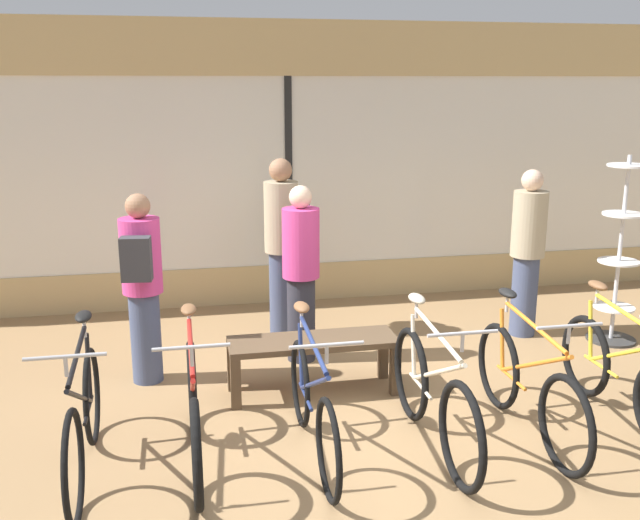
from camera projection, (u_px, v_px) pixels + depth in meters
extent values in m
plane|color=#99754C|center=(363.00, 437.00, 5.24)|extent=(24.00, 24.00, 0.00)
cube|color=tan|center=(290.00, 282.00, 8.45)|extent=(12.00, 0.08, 0.45)
cube|color=silver|center=(288.00, 173.00, 8.14)|extent=(12.00, 0.04, 2.15)
cube|color=tan|center=(287.00, 47.00, 7.80)|extent=(12.00, 0.08, 0.60)
cube|color=black|center=(289.00, 173.00, 8.11)|extent=(0.08, 0.02, 2.15)
torus|color=black|center=(92.00, 396.00, 5.11)|extent=(0.04, 0.70, 0.70)
torus|color=black|center=(74.00, 467.00, 4.17)|extent=(0.04, 0.70, 0.70)
cylinder|color=black|center=(80.00, 397.00, 4.54)|extent=(0.03, 0.93, 0.51)
cylinder|color=black|center=(89.00, 367.00, 5.02)|extent=(0.03, 0.11, 0.49)
cylinder|color=black|center=(77.00, 355.00, 4.51)|extent=(0.03, 0.85, 0.10)
cylinder|color=black|center=(88.00, 410.00, 4.90)|extent=(0.03, 0.45, 0.03)
cylinder|color=#B2B2B7|center=(84.00, 327.00, 4.90)|extent=(0.02, 0.02, 0.14)
ellipsoid|color=black|center=(83.00, 316.00, 4.88)|extent=(0.11, 0.22, 0.06)
cylinder|color=#B2B2B7|center=(66.00, 366.00, 4.08)|extent=(0.02, 0.02, 0.12)
cylinder|color=#ADADB2|center=(65.00, 357.00, 4.06)|extent=(0.46, 0.02, 0.02)
torus|color=black|center=(192.00, 387.00, 5.28)|extent=(0.06, 0.69, 0.69)
torus|color=black|center=(196.00, 454.00, 4.33)|extent=(0.06, 0.69, 0.69)
cylinder|color=red|center=(193.00, 387.00, 4.71)|extent=(0.03, 0.93, 0.51)
cylinder|color=red|center=(191.00, 359.00, 5.18)|extent=(0.03, 0.11, 0.49)
cylinder|color=red|center=(191.00, 346.00, 4.67)|extent=(0.03, 0.86, 0.10)
cylinder|color=red|center=(193.00, 400.00, 5.07)|extent=(0.03, 0.45, 0.03)
cylinder|color=#B2B2B7|center=(189.00, 320.00, 5.07)|extent=(0.02, 0.02, 0.14)
ellipsoid|color=brown|center=(189.00, 309.00, 5.05)|extent=(0.11, 0.22, 0.06)
cylinder|color=#B2B2B7|center=(192.00, 357.00, 4.24)|extent=(0.02, 0.02, 0.12)
cylinder|color=#ADADB2|center=(191.00, 347.00, 4.22)|extent=(0.46, 0.02, 0.02)
torus|color=black|center=(300.00, 383.00, 5.38)|extent=(0.04, 0.66, 0.66)
torus|color=black|center=(328.00, 450.00, 4.40)|extent=(0.04, 0.66, 0.66)
cylinder|color=navy|center=(314.00, 383.00, 4.79)|extent=(0.03, 0.96, 0.51)
cylinder|color=navy|center=(301.00, 356.00, 5.28)|extent=(0.03, 0.11, 0.49)
cylinder|color=navy|center=(313.00, 343.00, 4.75)|extent=(0.03, 0.89, 0.10)
cylinder|color=navy|center=(306.00, 396.00, 5.16)|extent=(0.03, 0.46, 0.03)
cylinder|color=#B2B2B7|center=(302.00, 318.00, 5.17)|extent=(0.02, 0.02, 0.14)
ellipsoid|color=brown|center=(302.00, 307.00, 5.15)|extent=(0.11, 0.22, 0.06)
cylinder|color=#B2B2B7|center=(327.00, 354.00, 4.31)|extent=(0.02, 0.02, 0.12)
cylinder|color=#ADADB2|center=(327.00, 345.00, 4.30)|extent=(0.46, 0.02, 0.02)
torus|color=black|center=(411.00, 374.00, 5.48)|extent=(0.05, 0.72, 0.72)
torus|color=black|center=(461.00, 436.00, 4.52)|extent=(0.05, 0.72, 0.72)
cylinder|color=beige|center=(437.00, 372.00, 4.90)|extent=(0.03, 0.95, 0.51)
cylinder|color=beige|center=(413.00, 346.00, 5.38)|extent=(0.03, 0.11, 0.49)
cylinder|color=beige|center=(437.00, 333.00, 4.86)|extent=(0.03, 0.87, 0.10)
cylinder|color=beige|center=(420.00, 386.00, 5.26)|extent=(0.03, 0.46, 0.03)
cylinder|color=#B2B2B7|center=(416.00, 309.00, 5.27)|extent=(0.02, 0.02, 0.14)
ellipsoid|color=#B2A893|center=(417.00, 299.00, 5.25)|extent=(0.11, 0.22, 0.06)
cylinder|color=#B2B2B7|center=(462.00, 342.00, 4.42)|extent=(0.02, 0.02, 0.12)
cylinder|color=#ADADB2|center=(463.00, 333.00, 4.41)|extent=(0.46, 0.02, 0.02)
torus|color=black|center=(498.00, 366.00, 5.67)|extent=(0.05, 0.69, 0.69)
torus|color=black|center=(566.00, 425.00, 4.69)|extent=(0.05, 0.69, 0.69)
cylinder|color=orange|center=(534.00, 364.00, 5.09)|extent=(0.03, 0.96, 0.51)
cylinder|color=orange|center=(502.00, 339.00, 5.57)|extent=(0.03, 0.11, 0.49)
cylinder|color=orange|center=(535.00, 326.00, 5.05)|extent=(0.03, 0.89, 0.10)
cylinder|color=orange|center=(511.00, 377.00, 5.45)|extent=(0.03, 0.46, 0.03)
cylinder|color=#B2B2B7|center=(507.00, 303.00, 5.46)|extent=(0.02, 0.02, 0.14)
ellipsoid|color=black|center=(508.00, 293.00, 5.44)|extent=(0.11, 0.22, 0.06)
cylinder|color=#B2B2B7|center=(569.00, 335.00, 4.60)|extent=(0.02, 0.02, 0.12)
cylinder|color=#ADADB2|center=(570.00, 326.00, 4.59)|extent=(0.46, 0.02, 0.02)
torus|color=black|center=(585.00, 356.00, 5.89)|extent=(0.06, 0.68, 0.68)
cylinder|color=gold|center=(628.00, 352.00, 5.32)|extent=(0.03, 0.94, 0.51)
cylinder|color=gold|center=(591.00, 330.00, 5.80)|extent=(0.03, 0.11, 0.49)
cylinder|color=gold|center=(629.00, 316.00, 5.28)|extent=(0.03, 0.87, 0.10)
cylinder|color=gold|center=(601.00, 366.00, 5.68)|extent=(0.03, 0.45, 0.03)
cylinder|color=#B2B2B7|center=(597.00, 295.00, 5.68)|extent=(0.02, 0.02, 0.14)
ellipsoid|color=brown|center=(598.00, 285.00, 5.66)|extent=(0.11, 0.22, 0.06)
cylinder|color=#333333|center=(611.00, 339.00, 7.20)|extent=(0.48, 0.48, 0.03)
cylinder|color=silver|center=(620.00, 251.00, 6.97)|extent=(0.04, 0.04, 1.86)
cylinder|color=white|center=(614.00, 307.00, 7.11)|extent=(0.40, 0.40, 0.02)
cylinder|color=white|center=(619.00, 261.00, 7.00)|extent=(0.40, 0.40, 0.02)
cylinder|color=white|center=(624.00, 214.00, 6.88)|extent=(0.40, 0.40, 0.02)
cylinder|color=white|center=(629.00, 165.00, 6.77)|extent=(0.40, 0.40, 0.02)
cube|color=brown|center=(313.00, 342.00, 5.90)|extent=(1.40, 0.44, 0.05)
cube|color=brown|center=(236.00, 383.00, 5.66)|extent=(0.08, 0.08, 0.42)
cube|color=brown|center=(395.00, 371.00, 5.91)|extent=(0.08, 0.08, 0.42)
cube|color=brown|center=(232.00, 366.00, 6.00)|extent=(0.08, 0.08, 0.42)
cube|color=brown|center=(383.00, 355.00, 6.25)|extent=(0.08, 0.08, 0.42)
cylinder|color=#2D2D38|center=(301.00, 319.00, 6.62)|extent=(0.37, 0.37, 0.80)
cylinder|color=#D13D84|center=(301.00, 243.00, 6.44)|extent=(0.48, 0.48, 0.64)
sphere|color=beige|center=(300.00, 197.00, 6.34)|extent=(0.21, 0.21, 0.21)
cylinder|color=#424C6B|center=(524.00, 295.00, 7.28)|extent=(0.33, 0.33, 0.83)
cylinder|color=tan|center=(529.00, 224.00, 7.09)|extent=(0.43, 0.43, 0.66)
sphere|color=beige|center=(533.00, 180.00, 6.99)|extent=(0.21, 0.21, 0.21)
cylinder|color=#424C6B|center=(146.00, 337.00, 6.14)|extent=(0.29, 0.29, 0.80)
cylinder|color=#D13D84|center=(141.00, 256.00, 5.97)|extent=(0.37, 0.37, 0.64)
sphere|color=#9E7051|center=(138.00, 206.00, 5.86)|extent=(0.21, 0.21, 0.21)
cube|color=#38383D|center=(136.00, 259.00, 5.73)|extent=(0.25, 0.16, 0.36)
cylinder|color=#424C6B|center=(282.00, 294.00, 7.24)|extent=(0.37, 0.37, 0.89)
cylinder|color=tan|center=(281.00, 217.00, 7.05)|extent=(0.48, 0.48, 0.70)
sphere|color=#9E7051|center=(281.00, 170.00, 6.94)|extent=(0.23, 0.23, 0.23)
cube|color=#38383D|center=(296.00, 210.00, 7.23)|extent=(0.26, 0.27, 0.36)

